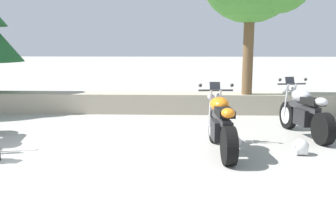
# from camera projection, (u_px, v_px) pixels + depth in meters

# --- Properties ---
(ground_plane) EXTENTS (120.00, 120.00, 0.00)m
(ground_plane) POSITION_uv_depth(u_px,v_px,m) (29.00, 164.00, 5.95)
(ground_plane) COLOR #A3A099
(stone_wall) EXTENTS (36.00, 0.80, 0.55)m
(stone_wall) POSITION_uv_depth(u_px,v_px,m) (96.00, 102.00, 10.62)
(stone_wall) COLOR #A89E89
(stone_wall) RESTS_ON ground
(motorcycle_orange_centre) EXTENTS (0.67, 2.07, 1.18)m
(motorcycle_orange_centre) POSITION_uv_depth(u_px,v_px,m) (221.00, 125.00, 6.58)
(motorcycle_orange_centre) COLOR black
(motorcycle_orange_centre) RESTS_ON ground
(motorcycle_silver_far_right) EXTENTS (0.78, 2.05, 1.18)m
(motorcycle_silver_far_right) POSITION_uv_depth(u_px,v_px,m) (304.00, 113.00, 7.77)
(motorcycle_silver_far_right) COLOR black
(motorcycle_silver_far_right) RESTS_ON ground
(rider_helmet) EXTENTS (0.28, 0.28, 0.28)m
(rider_helmet) POSITION_uv_depth(u_px,v_px,m) (301.00, 147.00, 6.46)
(rider_helmet) COLOR silver
(rider_helmet) RESTS_ON ground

